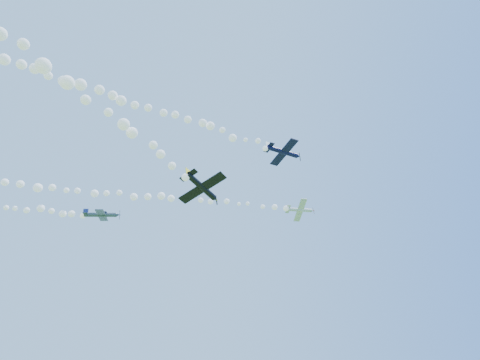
{
  "coord_description": "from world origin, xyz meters",
  "views": [
    {
      "loc": [
        -2.32,
        -61.08,
        2.0
      ],
      "look_at": [
        5.72,
        -3.95,
        46.02
      ],
      "focal_mm": 30.0,
      "sensor_mm": 36.0,
      "label": 1
    }
  ],
  "objects": [
    {
      "name": "plane_navy",
      "position": [
        13.2,
        -7.83,
        50.31
      ],
      "size": [
        7.36,
        7.8,
        1.98
      ],
      "rotation": [
        -0.01,
        -0.04,
        0.31
      ],
      "color": "#0B0B33"
    },
    {
      "name": "smoke_trail_navy",
      "position": [
        -23.73,
        -19.53,
        50.1
      ],
      "size": [
        69.79,
        23.95,
        2.89
      ],
      "primitive_type": null,
      "color": "white"
    },
    {
      "name": "plane_black",
      "position": [
        -1.3,
        -16.4,
        34.6
      ],
      "size": [
        6.4,
        6.18,
        2.6
      ],
      "rotation": [
        -0.23,
        0.07,
        0.84
      ],
      "color": "black"
    },
    {
      "name": "plane_white",
      "position": [
        21.09,
        10.42,
        50.23
      ],
      "size": [
        6.72,
        6.8,
        2.02
      ],
      "rotation": [
        -0.23,
        -0.05,
        0.03
      ],
      "color": "silver"
    },
    {
      "name": "plane_grey",
      "position": [
        -20.43,
        10.56,
        45.38
      ],
      "size": [
        7.47,
        7.46,
        2.53
      ],
      "rotation": [
        0.26,
        -0.09,
        0.02
      ],
      "color": "#3A4554"
    },
    {
      "name": "smoke_trail_white",
      "position": [
        -21.59,
        9.04,
        49.91
      ],
      "size": [
        81.39,
        4.98,
        2.84
      ],
      "primitive_type": null,
      "color": "white"
    }
  ]
}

